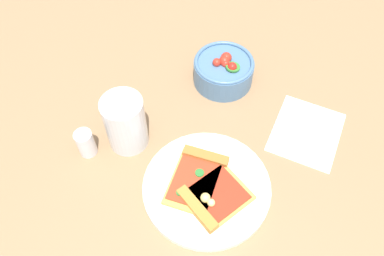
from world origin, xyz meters
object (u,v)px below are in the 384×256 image
at_px(pizza_slice_near, 212,199).
at_px(pepper_shaker, 85,142).
at_px(pizza_slice_far, 197,176).
at_px(plate, 207,187).
at_px(paper_napkin, 306,132).
at_px(salad_bowl, 224,70).
at_px(soda_glass, 126,124).

xyz_separation_m(pizza_slice_near, pepper_shaker, (-0.26, 0.07, 0.02)).
bearing_deg(pizza_slice_near, pizza_slice_far, 128.76).
distance_m(plate, pepper_shaker, 0.25).
height_order(paper_napkin, pepper_shaker, pepper_shaker).
height_order(plate, pepper_shaker, pepper_shaker).
bearing_deg(plate, paper_napkin, 40.93).
height_order(salad_bowl, pepper_shaker, salad_bowl).
bearing_deg(salad_bowl, soda_glass, -131.11).
distance_m(pizza_slice_far, paper_napkin, 0.26).
bearing_deg(pepper_shaker, salad_bowl, 43.89).
distance_m(salad_bowl, soda_glass, 0.26).
xyz_separation_m(pizza_slice_far, pepper_shaker, (-0.23, 0.03, 0.02)).
height_order(pizza_slice_far, salad_bowl, salad_bowl).
bearing_deg(soda_glass, pizza_slice_far, -24.88).
relative_size(pizza_slice_near, soda_glass, 1.20).
height_order(pizza_slice_near, soda_glass, soda_glass).
bearing_deg(salad_bowl, pizza_slice_far, -94.16).
bearing_deg(soda_glass, pizza_slice_near, -31.31).
bearing_deg(pizza_slice_far, pizza_slice_near, -51.24).
bearing_deg(paper_napkin, pepper_shaker, -164.86).
height_order(salad_bowl, soda_glass, soda_glass).
bearing_deg(pepper_shaker, pizza_slice_far, -7.77).
height_order(pizza_slice_far, pepper_shaker, pepper_shaker).
xyz_separation_m(plate, salad_bowl, (-0.00, 0.28, 0.03)).
relative_size(salad_bowl, paper_napkin, 0.85).
bearing_deg(pizza_slice_near, pepper_shaker, 164.19).
relative_size(soda_glass, pepper_shaker, 1.67).
bearing_deg(plate, pepper_shaker, 169.49).
bearing_deg(pizza_slice_near, soda_glass, 148.69).
relative_size(pizza_slice_far, paper_napkin, 0.87).
bearing_deg(pizza_slice_near, salad_bowl, 92.78).
bearing_deg(pepper_shaker, plate, -10.51).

